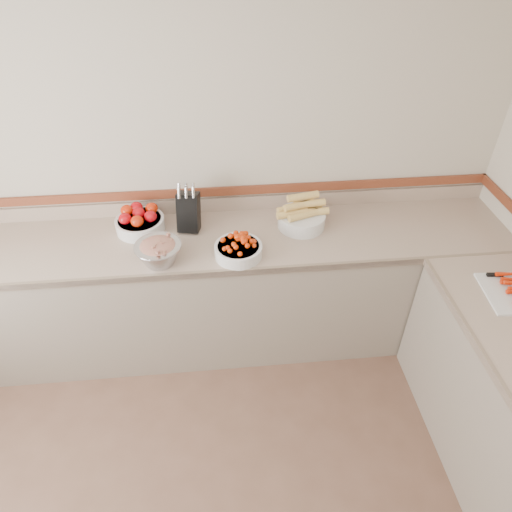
{
  "coord_description": "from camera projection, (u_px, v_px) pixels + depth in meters",
  "views": [
    {
      "loc": [
        0.16,
        -0.63,
        2.6
      ],
      "look_at": [
        0.35,
        1.35,
        1.0
      ],
      "focal_mm": 32.0,
      "sensor_mm": 36.0,
      "label": 1
    }
  ],
  "objects": [
    {
      "name": "rhubarb_bowl",
      "position": [
        159.0,
        252.0,
        2.61
      ],
      "size": [
        0.27,
        0.27,
        0.16
      ],
      "color": "#B2B2BA",
      "rests_on": "counter_back"
    },
    {
      "name": "corn_bowl",
      "position": [
        302.0,
        216.0,
        2.91
      ],
      "size": [
        0.34,
        0.31,
        0.23
      ],
      "color": "silver",
      "rests_on": "counter_back"
    },
    {
      "name": "counter_back",
      "position": [
        200.0,
        292.0,
        3.12
      ],
      "size": [
        4.0,
        0.65,
        1.08
      ],
      "color": "tan",
      "rests_on": "ground_plane"
    },
    {
      "name": "back_wall",
      "position": [
        190.0,
        157.0,
        2.84
      ],
      "size": [
        4.0,
        0.0,
        4.0
      ],
      "primitive_type": "plane",
      "rotation": [
        1.57,
        0.0,
        0.0
      ],
      "color": "#C0B39E",
      "rests_on": "ground_plane"
    },
    {
      "name": "tomato_bowl",
      "position": [
        140.0,
        221.0,
        2.88
      ],
      "size": [
        0.31,
        0.31,
        0.15
      ],
      "color": "silver",
      "rests_on": "counter_back"
    },
    {
      "name": "knife_block",
      "position": [
        189.0,
        211.0,
        2.85
      ],
      "size": [
        0.16,
        0.18,
        0.32
      ],
      "color": "black",
      "rests_on": "counter_back"
    },
    {
      "name": "cherry_tomato_bowl",
      "position": [
        239.0,
        248.0,
        2.68
      ],
      "size": [
        0.28,
        0.28,
        0.16
      ],
      "color": "silver",
      "rests_on": "counter_back"
    }
  ]
}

